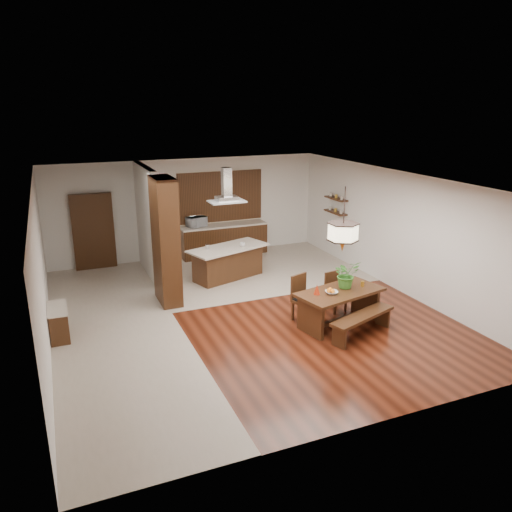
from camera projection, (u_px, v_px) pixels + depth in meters
name	position (u px, v px, depth m)	size (l,w,h in m)	color
room_shell	(243.00, 221.00, 10.47)	(9.00, 9.04, 2.92)	#361409
tile_hallway	(117.00, 332.00, 10.07)	(2.50, 9.00, 0.01)	#B2A595
tile_kitchen	(253.00, 270.00, 13.74)	(5.50, 4.00, 0.01)	#B2A595
soffit_band	(243.00, 182.00, 10.23)	(8.00, 9.00, 0.02)	#3E200F
partition_pier	(166.00, 242.00, 11.20)	(0.45, 1.00, 2.90)	black
partition_stub	(148.00, 222.00, 13.05)	(0.18, 2.40, 2.90)	silver
hallway_console	(59.00, 323.00, 9.77)	(0.37, 0.88, 0.63)	black
hallway_doorway	(93.00, 232.00, 13.66)	(1.10, 0.20, 2.10)	black
rear_counter	(224.00, 240.00, 15.01)	(2.60, 0.62, 0.95)	black
kitchen_window	(220.00, 196.00, 14.86)	(2.60, 0.08, 1.50)	#A36E31
shelf_lower	(335.00, 212.00, 14.38)	(0.26, 0.90, 0.04)	black
shelf_upper	(336.00, 199.00, 14.26)	(0.26, 0.90, 0.04)	black
dining_table	(339.00, 300.00, 10.27)	(1.97, 1.28, 0.75)	black
dining_bench	(362.00, 325.00, 9.85)	(1.63, 0.36, 0.46)	black
dining_chair_left	(305.00, 299.00, 10.46)	(0.44, 0.44, 0.99)	black
dining_chair_right	(336.00, 292.00, 10.98)	(0.39, 0.39, 0.87)	black
pendant_lantern	(344.00, 220.00, 9.77)	(0.64, 0.64, 1.31)	#F5E8BB
foliage_plant	(346.00, 274.00, 10.29)	(0.53, 0.46, 0.59)	#3A7B29
fruit_bowl	(332.00, 292.00, 10.03)	(0.25, 0.25, 0.06)	beige
napkin_cone	(317.00, 289.00, 9.98)	(0.13, 0.13, 0.21)	#9E220B
gold_ornament	(362.00, 284.00, 10.43)	(0.08, 0.08, 0.11)	gold
kitchen_island	(228.00, 262.00, 13.03)	(2.26, 1.51, 0.86)	black
range_hood	(227.00, 185.00, 12.44)	(0.90, 0.55, 0.87)	silver
island_cup	(242.00, 245.00, 12.91)	(0.14, 0.14, 0.11)	white
microwave	(196.00, 222.00, 14.55)	(0.54, 0.37, 0.30)	silver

